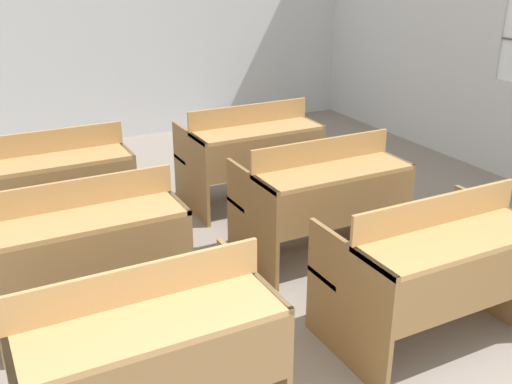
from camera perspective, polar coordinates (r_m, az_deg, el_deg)
wall_back at (r=6.99m, az=-16.98°, el=16.17°), size 6.84×0.06×2.94m
bench_front_left at (r=2.72m, az=-10.50°, el=-14.64°), size 1.10×0.73×0.87m
bench_front_right at (r=3.44m, az=16.47°, el=-6.77°), size 1.10×0.73×0.87m
bench_second_left at (r=3.66m, az=-15.95°, el=-4.89°), size 1.10×0.73×0.87m
bench_second_right at (r=4.25m, az=6.26°, el=-0.30°), size 1.10×0.73×0.87m
bench_third_left at (r=4.67m, az=-18.78°, el=0.71°), size 1.10×0.73×0.87m
bench_third_right at (r=5.15m, az=-0.57°, el=3.88°), size 1.10×0.73×0.87m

